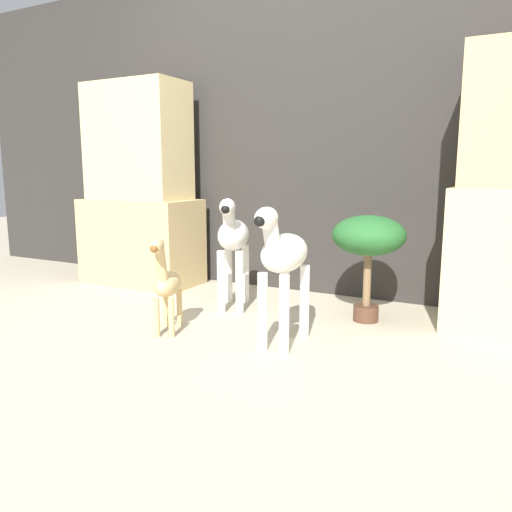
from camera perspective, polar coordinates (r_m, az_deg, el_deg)
name	(u,v)px	position (r m, az deg, el deg)	size (l,w,h in m)	color
ground_plane	(207,360)	(2.26, -5.62, -11.69)	(14.00, 14.00, 0.00)	#B2A88E
wall_back	(324,128)	(3.39, 7.76, 14.35)	(6.40, 0.08, 2.20)	#2D2B28
rock_pillar_left	(140,194)	(3.73, -13.14, 6.88)	(0.85, 0.45, 1.43)	tan
zebra_right	(283,260)	(2.32, 3.07, -0.46)	(0.19, 0.48, 0.67)	white
zebra_left	(233,240)	(2.96, -2.66, 1.79)	(0.30, 0.48, 0.67)	white
giraffe_figurine	(166,282)	(2.56, -10.24, -2.94)	(0.24, 0.38, 0.51)	tan
potted_palm_front	(369,240)	(2.76, 12.75, 1.84)	(0.39, 0.39, 0.59)	#513323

